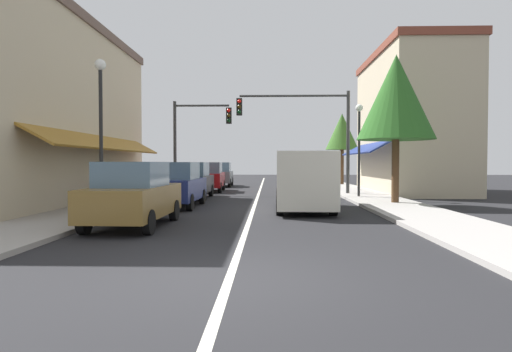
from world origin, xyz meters
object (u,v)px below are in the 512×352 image
(parked_car_far_left, at_px, (209,177))
(street_lamp_right_mid, at_px, (359,135))
(parked_car_distant_left, at_px, (220,174))
(traffic_signal_mast_arm, at_px, (308,123))
(van_in_lane, at_px, (304,179))
(traffic_signal_left_corner, at_px, (195,132))
(parked_car_third_left, at_px, (191,180))
(tree_right_far, at_px, (342,132))
(parked_car_nearest_left, at_px, (134,195))
(parked_car_second_left, at_px, (176,185))
(street_lamp_left_near, at_px, (101,112))
(tree_right_near, at_px, (396,98))

(parked_car_far_left, xyz_separation_m, street_lamp_right_mid, (8.03, -5.20, 2.22))
(parked_car_distant_left, xyz_separation_m, traffic_signal_mast_arm, (5.70, -8.75, 2.99))
(van_in_lane, bearing_deg, traffic_signal_left_corner, 122.79)
(traffic_signal_left_corner, bearing_deg, parked_car_distant_left, 85.21)
(parked_car_far_left, distance_m, street_lamp_right_mid, 9.82)
(parked_car_far_left, xyz_separation_m, traffic_signal_mast_arm, (5.74, -3.00, 2.99))
(parked_car_third_left, xyz_separation_m, street_lamp_right_mid, (8.15, 0.10, 2.22))
(traffic_signal_mast_arm, height_order, tree_right_far, traffic_signal_mast_arm)
(parked_car_third_left, height_order, parked_car_far_left, same)
(parked_car_nearest_left, relative_size, tree_right_far, 0.75)
(parked_car_distant_left, distance_m, street_lamp_right_mid, 13.73)
(parked_car_second_left, xyz_separation_m, street_lamp_left_near, (-1.78, -3.11, 2.51))
(parked_car_second_left, bearing_deg, tree_right_near, 7.73)
(parked_car_third_left, relative_size, traffic_signal_mast_arm, 0.68)
(parked_car_distant_left, bearing_deg, parked_car_third_left, -92.19)
(parked_car_far_left, relative_size, traffic_signal_left_corner, 0.79)
(parked_car_second_left, distance_m, tree_right_far, 19.16)
(street_lamp_left_near, bearing_deg, traffic_signal_left_corner, 83.96)
(parked_car_second_left, bearing_deg, parked_car_far_left, 91.08)
(street_lamp_left_near, height_order, street_lamp_right_mid, street_lamp_left_near)
(parked_car_distant_left, distance_m, traffic_signal_mast_arm, 10.86)
(parked_car_third_left, distance_m, traffic_signal_left_corner, 4.53)
(parked_car_distant_left, bearing_deg, van_in_lane, -74.56)
(parked_car_second_left, relative_size, street_lamp_right_mid, 0.90)
(parked_car_distant_left, height_order, street_lamp_right_mid, street_lamp_right_mid)
(parked_car_distant_left, relative_size, street_lamp_right_mid, 0.91)
(tree_right_near, bearing_deg, street_lamp_right_mid, 104.36)
(parked_car_nearest_left, height_order, street_lamp_right_mid, street_lamp_right_mid)
(parked_car_distant_left, bearing_deg, parked_car_far_left, -91.81)
(parked_car_far_left, bearing_deg, tree_right_near, -45.31)
(parked_car_second_left, bearing_deg, street_lamp_right_mid, 29.25)
(parked_car_distant_left, bearing_deg, parked_car_nearest_left, -91.44)
(parked_car_far_left, height_order, van_in_lane, van_in_lane)
(parked_car_third_left, height_order, parked_car_distant_left, same)
(parked_car_far_left, bearing_deg, tree_right_far, 35.71)
(tree_right_far, bearing_deg, street_lamp_left_near, -119.07)
(tree_right_near, bearing_deg, parked_car_far_left, 136.37)
(parked_car_third_left, relative_size, traffic_signal_left_corner, 0.78)
(traffic_signal_mast_arm, bearing_deg, parked_car_third_left, -158.68)
(street_lamp_right_mid, bearing_deg, parked_car_third_left, -179.32)
(parked_car_distant_left, distance_m, van_in_lane, 17.01)
(parked_car_second_left, relative_size, street_lamp_left_near, 0.81)
(parked_car_nearest_left, relative_size, van_in_lane, 0.79)
(parked_car_distant_left, bearing_deg, tree_right_far, 6.59)
(tree_right_far, bearing_deg, parked_car_third_left, -127.08)
(parked_car_third_left, height_order, street_lamp_right_mid, street_lamp_right_mid)
(van_in_lane, xyz_separation_m, tree_right_far, (4.23, 17.55, 2.92))
(traffic_signal_mast_arm, distance_m, street_lamp_right_mid, 3.26)
(parked_car_nearest_left, height_order, van_in_lane, van_in_lane)
(parked_car_far_left, height_order, street_lamp_right_mid, street_lamp_right_mid)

